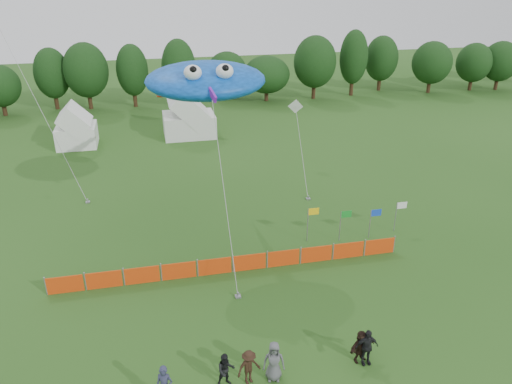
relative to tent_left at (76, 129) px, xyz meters
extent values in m
plane|color=#234C16|center=(11.93, -31.56, -1.65)|extent=(160.00, 160.00, 0.00)
cylinder|color=#382314|center=(-9.31, 12.94, -0.70)|extent=(0.50, 0.50, 1.91)
cylinder|color=#382314|center=(-3.80, 14.65, -0.46)|extent=(0.50, 0.50, 2.38)
ellipsoid|color=black|center=(-3.80, 14.65, 2.64)|extent=(4.09, 4.09, 5.35)
cylinder|color=#382314|center=(0.18, 13.82, -0.37)|extent=(0.50, 0.50, 2.57)
ellipsoid|color=black|center=(0.18, 13.82, 2.99)|extent=(5.20, 5.20, 5.79)
cylinder|color=#382314|center=(5.49, 13.76, -0.42)|extent=(0.50, 0.50, 2.46)
ellipsoid|color=black|center=(5.49, 13.76, 2.80)|extent=(3.78, 3.78, 5.55)
cylinder|color=#382314|center=(10.94, 12.36, -0.32)|extent=(0.50, 0.50, 2.66)
ellipsoid|color=black|center=(10.94, 12.36, 3.16)|extent=(4.05, 4.05, 5.99)
cylinder|color=#382314|center=(17.21, 14.97, -0.66)|extent=(0.50, 0.50, 1.98)
ellipsoid|color=black|center=(17.21, 14.97, 1.92)|extent=(5.06, 5.06, 4.46)
cylinder|color=#382314|center=(21.92, 13.00, -0.73)|extent=(0.50, 0.50, 1.86)
ellipsoid|color=black|center=(21.92, 13.00, 1.70)|extent=(5.86, 5.86, 4.18)
cylinder|color=#382314|center=(28.20, 12.82, -0.35)|extent=(0.50, 0.50, 2.62)
ellipsoid|color=black|center=(28.20, 12.82, 3.07)|extent=(5.41, 5.41, 5.89)
cylinder|color=#382314|center=(33.70, 13.43, -0.26)|extent=(0.50, 0.50, 2.78)
ellipsoid|color=black|center=(33.70, 13.43, 3.37)|extent=(3.67, 3.67, 6.26)
cylinder|color=#382314|center=(38.59, 15.32, -0.45)|extent=(0.50, 0.50, 2.42)
ellipsoid|color=black|center=(38.59, 15.32, 2.71)|extent=(4.46, 4.46, 5.44)
cylinder|color=#382314|center=(44.62, 12.57, -0.54)|extent=(0.50, 0.50, 2.24)
ellipsoid|color=black|center=(44.62, 12.57, 2.38)|extent=(5.26, 5.26, 5.03)
cylinder|color=#382314|center=(51.02, 12.59, -0.60)|extent=(0.50, 0.50, 2.10)
ellipsoid|color=black|center=(51.02, 12.59, 2.14)|extent=(4.74, 4.74, 4.73)
cylinder|color=#382314|center=(54.77, 12.13, -0.57)|extent=(0.50, 0.50, 2.16)
ellipsoid|color=black|center=(54.77, 12.13, 2.25)|extent=(4.88, 4.88, 4.87)
cube|color=white|center=(0.00, 0.00, -0.65)|extent=(3.64, 3.64, 2.00)
cube|color=silver|center=(10.85, 0.78, -0.53)|extent=(5.09, 4.07, 2.24)
cube|color=red|center=(1.70, -24.84, -1.15)|extent=(1.90, 0.06, 1.00)
cube|color=red|center=(3.70, -24.84, -1.15)|extent=(1.90, 0.06, 1.00)
cube|color=red|center=(5.70, -24.84, -1.15)|extent=(1.90, 0.06, 1.00)
cube|color=red|center=(7.70, -24.84, -1.15)|extent=(1.90, 0.06, 1.00)
cube|color=red|center=(9.70, -24.84, -1.15)|extent=(1.90, 0.06, 1.00)
cube|color=red|center=(11.70, -24.84, -1.15)|extent=(1.90, 0.06, 1.00)
cube|color=red|center=(13.70, -24.84, -1.15)|extent=(1.90, 0.06, 1.00)
cube|color=red|center=(15.70, -24.84, -1.15)|extent=(1.90, 0.06, 1.00)
cube|color=red|center=(17.70, -24.84, -1.15)|extent=(1.90, 0.06, 1.00)
cube|color=red|center=(19.70, -24.84, -1.15)|extent=(1.90, 0.06, 1.00)
cylinder|color=gray|center=(15.93, -22.43, -0.51)|extent=(0.06, 0.06, 2.28)
cube|color=yellow|center=(16.28, -22.43, 0.40)|extent=(0.70, 0.02, 0.45)
cylinder|color=gray|center=(17.93, -22.84, -0.62)|extent=(0.06, 0.06, 2.07)
cube|color=#148C26|center=(18.28, -22.84, 0.19)|extent=(0.70, 0.02, 0.45)
cylinder|color=gray|center=(19.93, -22.86, -0.67)|extent=(0.06, 0.06, 1.96)
cube|color=blue|center=(20.28, -22.86, 0.08)|extent=(0.70, 0.02, 0.45)
cylinder|color=gray|center=(21.93, -22.40, -0.63)|extent=(0.06, 0.06, 2.04)
cube|color=white|center=(22.28, -22.40, 0.16)|extent=(0.70, 0.02, 0.45)
imported|color=black|center=(8.98, -33.04, -0.87)|extent=(0.79, 0.64, 1.57)
imported|color=black|center=(9.93, -33.11, -0.84)|extent=(1.17, 0.86, 1.62)
imported|color=black|center=(15.13, -33.14, -0.77)|extent=(1.05, 0.47, 1.77)
imported|color=#535358|center=(10.99, -33.15, -0.72)|extent=(1.02, 0.77, 1.87)
imported|color=black|center=(14.97, -32.93, -0.87)|extent=(1.52, 0.93, 1.56)
ellipsoid|color=blue|center=(10.13, -20.76, 8.43)|extent=(6.82, 5.25, 2.35)
sphere|color=white|center=(9.29, -22.22, 9.16)|extent=(0.94, 0.94, 0.94)
sphere|color=white|center=(10.98, -22.22, 9.16)|extent=(0.94, 0.94, 0.94)
ellipsoid|color=#BA2509|center=(8.34, -20.54, 7.82)|extent=(1.97, 0.86, 0.31)
ellipsoid|color=#BA2509|center=(11.93, -20.54, 7.82)|extent=(1.97, 0.86, 0.31)
cube|color=purple|center=(10.13, -23.34, 8.21)|extent=(0.37, 0.96, 0.70)
cylinder|color=#A5A5A5|center=(10.36, -25.12, 3.24)|extent=(0.47, 4.30, 9.80)
cube|color=gray|center=(10.58, -27.25, -1.60)|extent=(0.30, 0.30, 0.10)
cube|color=silver|center=(19.27, -8.32, 3.23)|extent=(1.29, 0.36, 1.29)
cylinder|color=#A5A5A5|center=(18.60, -12.44, 0.79)|extent=(1.37, 8.26, 4.91)
cube|color=gray|center=(17.93, -16.56, -1.60)|extent=(0.30, 0.30, 0.10)
cylinder|color=#A5A5A5|center=(-1.35, -7.97, 4.37)|extent=(6.58, 11.22, 12.06)
cube|color=gray|center=(1.93, -13.56, -1.60)|extent=(0.30, 0.30, 0.10)
camera|label=1|loc=(6.79, -48.50, 14.26)|focal=35.00mm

